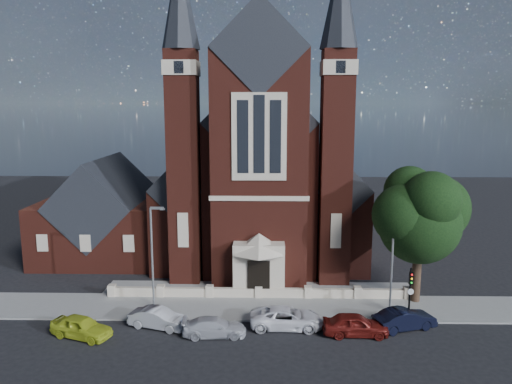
% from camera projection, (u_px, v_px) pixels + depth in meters
% --- Properties ---
extents(ground, '(120.00, 120.00, 0.00)m').
position_uv_depth(ground, '(260.00, 265.00, 48.93)').
color(ground, black).
rests_on(ground, ground).
extents(pavement_strip, '(60.00, 5.00, 0.12)m').
position_uv_depth(pavement_strip, '(258.00, 308.00, 38.60)').
color(pavement_strip, gray).
rests_on(pavement_strip, ground).
extents(forecourt_paving, '(26.00, 3.00, 0.14)m').
position_uv_depth(forecourt_paving, '(259.00, 289.00, 42.54)').
color(forecourt_paving, gray).
rests_on(forecourt_paving, ground).
extents(forecourt_wall, '(24.00, 0.40, 0.90)m').
position_uv_depth(forecourt_wall, '(259.00, 298.00, 40.57)').
color(forecourt_wall, '#BDAD96').
rests_on(forecourt_wall, ground).
extents(church, '(20.01, 34.90, 29.20)m').
position_uv_depth(church, '(261.00, 171.00, 55.32)').
color(church, '#531F16').
rests_on(church, ground).
extents(parish_hall, '(12.00, 12.20, 10.24)m').
position_uv_depth(parish_hall, '(106.00, 217.00, 51.52)').
color(parish_hall, '#531F16').
rests_on(parish_hall, ground).
extents(street_tree, '(6.40, 6.60, 10.70)m').
position_uv_depth(street_tree, '(422.00, 218.00, 38.30)').
color(street_tree, black).
rests_on(street_tree, ground).
extents(street_lamp_left, '(1.16, 0.22, 8.09)m').
position_uv_depth(street_lamp_left, '(153.00, 252.00, 37.47)').
color(street_lamp_left, gray).
rests_on(street_lamp_left, ground).
extents(street_lamp_right, '(1.16, 0.22, 8.09)m').
position_uv_depth(street_lamp_right, '(394.00, 254.00, 37.09)').
color(street_lamp_right, gray).
rests_on(street_lamp_right, ground).
extents(traffic_signal, '(0.28, 0.42, 4.00)m').
position_uv_depth(traffic_signal, '(410.00, 287.00, 35.87)').
color(traffic_signal, black).
rests_on(traffic_signal, ground).
extents(car_lime_van, '(4.66, 3.10, 1.48)m').
position_uv_depth(car_lime_van, '(81.00, 327.00, 33.70)').
color(car_lime_van, '#B9C828').
rests_on(car_lime_van, ground).
extents(car_silver_a, '(4.46, 2.59, 1.39)m').
position_uv_depth(car_silver_a, '(158.00, 318.00, 35.14)').
color(car_silver_a, '#AAACB2').
rests_on(car_silver_a, ground).
extents(car_silver_b, '(4.45, 2.02, 1.26)m').
position_uv_depth(car_silver_b, '(214.00, 327.00, 33.90)').
color(car_silver_b, '#B8B9C0').
rests_on(car_silver_b, ground).
extents(car_white_suv, '(5.25, 2.48, 1.45)m').
position_uv_depth(car_white_suv, '(287.00, 318.00, 35.15)').
color(car_white_suv, white).
rests_on(car_white_suv, ground).
extents(car_dark_red, '(4.52, 1.89, 1.53)m').
position_uv_depth(car_dark_red, '(355.00, 325.00, 33.98)').
color(car_dark_red, maroon).
rests_on(car_dark_red, ground).
extents(car_navy, '(4.74, 2.93, 1.48)m').
position_uv_depth(car_navy, '(404.00, 319.00, 34.89)').
color(car_navy, black).
rests_on(car_navy, ground).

